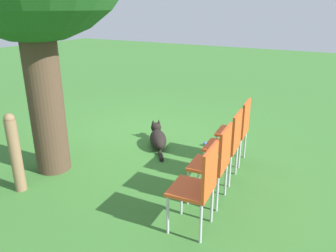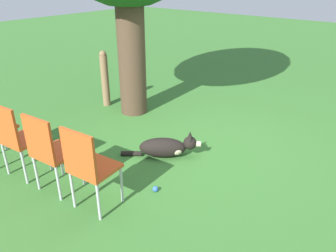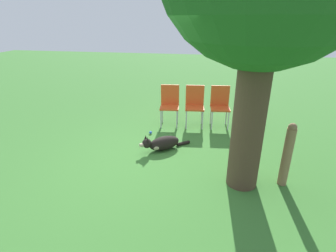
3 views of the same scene
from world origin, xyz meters
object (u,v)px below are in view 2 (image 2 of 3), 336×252
object	(u,v)px
tennis_ball	(155,189)
red_chair_0	(88,164)
fence_post	(105,78)
red_chair_1	(49,149)
red_chair_2	(16,135)
dog	(167,147)

from	to	relation	value
tennis_ball	red_chair_0	bearing A→B (deg)	153.09
fence_post	tennis_ball	bearing A→B (deg)	-120.77
red_chair_1	tennis_ball	distance (m)	1.29
fence_post	red_chair_2	distance (m)	2.50
dog	red_chair_2	distance (m)	1.92
dog	tennis_ball	xyz separation A→B (m)	(-0.71, -0.40, -0.11)
red_chair_2	dog	bearing A→B (deg)	-42.69
tennis_ball	red_chair_1	bearing A→B (deg)	127.67
dog	red_chair_2	world-z (taller)	red_chair_2
red_chair_0	red_chair_2	size ratio (longest dim) A/B	1.00
fence_post	red_chair_2	xyz separation A→B (m)	(-2.29, -1.01, 0.03)
fence_post	red_chair_2	bearing A→B (deg)	-156.27
red_chair_0	red_chair_1	xyz separation A→B (m)	(-0.06, 0.60, 0.00)
red_chair_0	dog	bearing A→B (deg)	-2.75
dog	red_chair_0	distance (m)	1.43
dog	red_chair_2	bearing A→B (deg)	-163.78
red_chair_1	tennis_ball	size ratio (longest dim) A/B	14.37
dog	tennis_ball	world-z (taller)	dog
red_chair_2	tennis_ball	bearing A→B (deg)	-68.65
dog	fence_post	bearing A→B (deg)	122.69
tennis_ball	fence_post	bearing A→B (deg)	59.23
red_chair_1	dog	bearing A→B (deg)	-25.94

